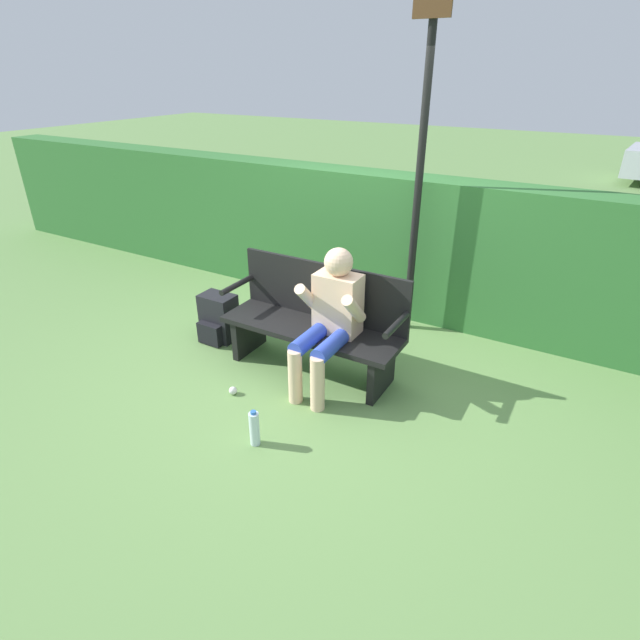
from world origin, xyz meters
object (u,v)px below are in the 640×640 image
at_px(park_bench, 315,321).
at_px(water_bottle, 254,428).
at_px(signpost, 420,163).
at_px(backpack, 218,319).
at_px(person_seated, 330,315).

xyz_separation_m(park_bench, water_bottle, (0.16, -1.08, -0.31)).
xyz_separation_m(park_bench, signpost, (0.42, 1.10, 1.16)).
height_order(park_bench, backpack, park_bench).
height_order(park_bench, signpost, signpost).
xyz_separation_m(park_bench, backpack, (-1.05, -0.04, -0.23)).
relative_size(park_bench, signpost, 0.53).
relative_size(park_bench, person_seated, 1.37).
bearing_deg(park_bench, backpack, -177.99).
distance_m(park_bench, water_bottle, 1.14).
bearing_deg(backpack, water_bottle, -40.91).
bearing_deg(park_bench, person_seated, -32.53).
bearing_deg(signpost, park_bench, -110.91).
distance_m(water_bottle, signpost, 2.65).
bearing_deg(person_seated, water_bottle, -94.41).
xyz_separation_m(person_seated, signpost, (0.19, 1.25, 0.99)).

